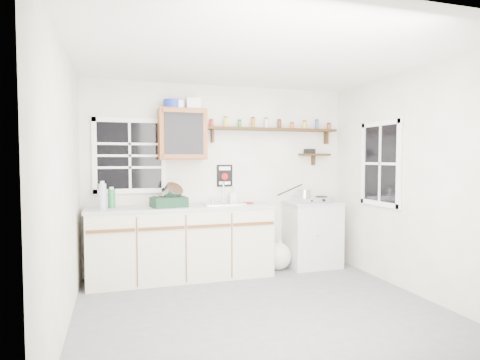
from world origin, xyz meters
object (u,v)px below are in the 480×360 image
Objects in this scene: main_cabinet at (182,242)px; upper_cabinet at (182,134)px; spice_shelf at (273,129)px; dish_rack at (170,199)px; right_cabinet at (312,234)px; hotplate at (313,199)px.

main_cabinet is 1.37m from upper_cabinet.
main_cabinet is at bearing -170.77° from spice_shelf.
upper_cabinet reaches higher than dish_rack.
hotplate reaches higher than right_cabinet.
dish_rack is at bearing -132.11° from upper_cabinet.
hotplate is at bearing -9.04° from dish_rack.
spice_shelf reaches higher than dish_rack.
dish_rack is (-0.16, -0.07, 0.56)m from main_cabinet.
right_cabinet is 1.99× the size of dish_rack.
dish_rack is (-1.47, -0.28, -0.91)m from spice_shelf.
hotplate is at bearing 0.17° from main_cabinet.
upper_cabinet is 1.28m from spice_shelf.
spice_shelf is (1.28, 0.07, 0.10)m from upper_cabinet.
spice_shelf is 4.19× the size of dish_rack.
dish_rack is (-0.19, -0.21, -0.81)m from upper_cabinet.
spice_shelf is at bearing 160.30° from right_cabinet.
dish_rack is at bearing -177.34° from right_cabinet.
upper_cabinet is at bearing -176.89° from spice_shelf.
right_cabinet is 2.26m from upper_cabinet.
dish_rack reaches higher than right_cabinet.
upper_cabinet reaches higher than hotplate.
hotplate is at bearing -4.40° from upper_cabinet.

